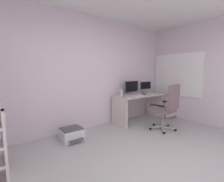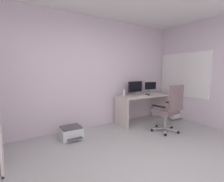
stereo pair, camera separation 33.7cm
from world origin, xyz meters
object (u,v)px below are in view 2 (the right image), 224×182
monitor_main (135,87)px  printer (71,133)px  desk (142,102)px  computer_mouse (148,95)px  monitor_secondary (150,86)px  radiator (180,107)px  keyboard (142,96)px  desktop_speaker (124,93)px  office_chair (170,107)px

monitor_main → printer: monitor_main is taller
desk → computer_mouse: 0.25m
monitor_main → monitor_secondary: (0.56, 0.00, -0.01)m
monitor_main → radiator: (1.17, -0.58, -0.60)m
monitor_secondary → keyboard: size_ratio=1.19×
computer_mouse → printer: computer_mouse is taller
desk → monitor_main: 0.45m
keyboard → desktop_speaker: bearing=150.4°
computer_mouse → office_chair: bearing=-104.3°
monitor_main → radiator: monitor_main is taller
desk → keyboard: bearing=-137.7°
desk → monitor_secondary: monitor_secondary is taller
monitor_secondary → desktop_speaker: size_ratio=2.38×
computer_mouse → desktop_speaker: 0.68m
computer_mouse → printer: (-2.13, 0.03, -0.64)m
desktop_speaker → printer: desktop_speaker is taller
monitor_main → keyboard: (-0.00, -0.27, -0.20)m
desk → printer: bearing=-178.1°
computer_mouse → office_chair: (-0.14, -0.84, -0.16)m
office_chair → printer: 2.22m
printer → radiator: (3.08, -0.37, 0.24)m
monitor_main → monitor_secondary: 0.56m
desk → keyboard: size_ratio=4.30×
office_chair → printer: size_ratio=2.36×
monitor_main → keyboard: size_ratio=1.48×
desk → computer_mouse: bearing=-48.9°
desk → keyboard: keyboard is taller
monitor_secondary → printer: bearing=-175.0°
monitor_main → printer: size_ratio=1.08×
keyboard → desk: bearing=40.2°
office_chair → desk: bearing=86.6°
monitor_secondary → monitor_main: bearing=-180.0°
computer_mouse → radiator: 1.09m
office_chair → radiator: size_ratio=1.58×
monitor_secondary → keyboard: bearing=-154.4°
desk → computer_mouse: size_ratio=14.62×
monitor_secondary → keyboard: 0.65m
computer_mouse → keyboard: bearing=-178.8°
computer_mouse → monitor_main: bearing=127.6°
monitor_main → printer: 2.09m
monitor_main → desktop_speaker: monitor_main is taller
monitor_main → desk: bearing=-47.1°
computer_mouse → monitor_secondary: bearing=31.5°
radiator → keyboard: bearing=165.0°
printer → computer_mouse: bearing=-0.9°
computer_mouse → office_chair: office_chair is taller
monitor_secondary → computer_mouse: monitor_secondary is taller
monitor_secondary → printer: monitor_secondary is taller
computer_mouse → desktop_speaker: (-0.65, 0.20, 0.07)m
desk → office_chair: size_ratio=1.34×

